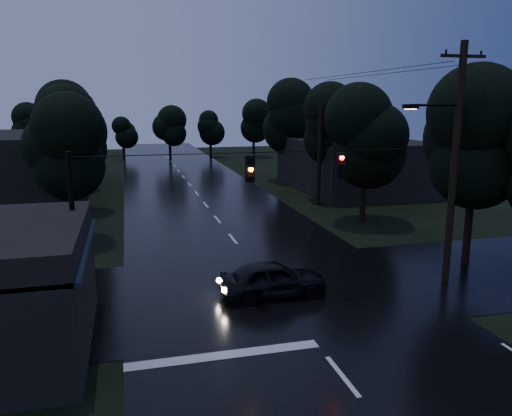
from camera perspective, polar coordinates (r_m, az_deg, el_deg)
name	(u,v)px	position (r m, az deg, el deg)	size (l,w,h in m)	color
main_road	(206,205)	(37.97, -5.77, 0.33)	(12.00, 120.00, 0.02)	black
cross_street	(273,289)	(21.01, 1.90, -9.25)	(60.00, 9.00, 0.02)	black
building_far_right	(354,164)	(45.56, 11.10, 4.90)	(10.00, 14.00, 4.40)	black
building_far_left	(28,163)	(47.81, -24.65, 4.73)	(10.00, 16.00, 5.00)	black
utility_pole_main	(453,161)	(22.14, 21.58, 5.05)	(3.50, 0.30, 10.00)	black
utility_pole_far	(319,154)	(37.63, 7.25, 6.17)	(2.00, 0.30, 7.50)	black
anchor_pole_left	(74,238)	(18.47, -20.05, -3.19)	(0.18, 0.18, 6.00)	black
span_signals	(295,166)	(18.95, 4.50, 4.78)	(15.00, 0.37, 1.12)	black
tree_corner_near	(476,138)	(25.23, 23.86, 7.30)	(4.48, 4.48, 9.44)	black
tree_left_a	(61,147)	(29.09, -21.36, 6.49)	(3.92, 3.92, 8.26)	black
tree_left_b	(66,132)	(37.06, -20.93, 8.10)	(4.20, 4.20, 8.85)	black
tree_left_c	(71,122)	(47.04, -20.41, 9.24)	(4.48, 4.48, 9.44)	black
tree_right_a	(366,135)	(32.32, 12.45, 8.15)	(4.20, 4.20, 8.85)	black
tree_right_b	(326,124)	(39.82, 8.02, 9.51)	(4.48, 4.48, 9.44)	black
tree_right_c	(293,116)	(49.39, 4.20, 10.47)	(4.76, 4.76, 10.03)	black
car	(273,279)	(20.08, 1.97, -8.07)	(1.72, 4.26, 1.45)	black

